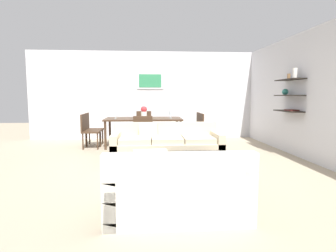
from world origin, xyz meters
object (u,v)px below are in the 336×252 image
(decorative_bowl, at_px, (188,155))
(wine_glass_left_far, at_px, (116,114))
(centerpiece_vase, at_px, (144,112))
(candle_jar, at_px, (205,155))
(dining_chair_foot, at_px, (143,132))
(loveseat_white, at_px, (176,189))
(apple_on_coffee_table, at_px, (180,155))
(wine_glass_left_near, at_px, (115,115))
(coffee_table, at_px, (193,168))
(wine_glass_right_near, at_px, (171,115))
(dining_chair_left_far, at_px, (91,127))
(sofa_beige, at_px, (166,148))
(dining_chair_left_near, at_px, (88,129))
(dining_chair_right_near, at_px, (197,128))
(wine_glass_right_far, at_px, (170,113))
(dining_table, at_px, (143,121))
(dining_chair_head, at_px, (144,124))
(dining_chair_right_far, at_px, (194,126))

(decorative_bowl, distance_m, wine_glass_left_far, 3.58)
(centerpiece_vase, bearing_deg, decorative_bowl, -76.61)
(candle_jar, bearing_deg, dining_chair_foot, 113.98)
(loveseat_white, height_order, dining_chair_foot, dining_chair_foot)
(apple_on_coffee_table, distance_m, wine_glass_left_near, 3.34)
(coffee_table, xyz_separation_m, dining_chair_foot, (-0.82, 2.18, 0.31))
(wine_glass_left_near, height_order, wine_glass_right_near, wine_glass_left_near)
(candle_jar, height_order, dining_chair_left_far, dining_chair_left_far)
(sofa_beige, xyz_separation_m, dining_chair_foot, (-0.48, 0.92, 0.21))
(sofa_beige, relative_size, dining_chair_left_near, 2.47)
(decorative_bowl, bearing_deg, dining_chair_right_near, 76.99)
(wine_glass_left_near, bearing_deg, centerpiece_vase, 5.10)
(apple_on_coffee_table, distance_m, dining_chair_left_near, 3.56)
(candle_jar, distance_m, dining_chair_left_near, 3.80)
(dining_chair_right_near, bearing_deg, wine_glass_right_far, 153.27)
(dining_table, distance_m, dining_chair_foot, 0.92)
(dining_chair_foot, xyz_separation_m, centerpiece_vase, (0.02, 0.84, 0.41))
(dining_chair_head, xyz_separation_m, dining_chair_right_far, (1.41, -0.68, 0.00))
(dining_chair_head, distance_m, dining_chair_left_near, 1.80)
(dining_chair_left_far, distance_m, wine_glass_right_far, 2.17)
(wine_glass_right_far, bearing_deg, candle_jar, -85.21)
(dining_table, distance_m, dining_chair_right_near, 1.44)
(sofa_beige, xyz_separation_m, loveseat_white, (-0.07, -2.53, 0.00))
(sofa_beige, bearing_deg, loveseat_white, -91.51)
(sofa_beige, relative_size, dining_chair_foot, 2.47)
(wine_glass_right_near, bearing_deg, centerpiece_vase, 174.68)
(dining_chair_foot, height_order, dining_chair_right_far, same)
(candle_jar, height_order, dining_table, dining_table)
(wine_glass_right_near, height_order, wine_glass_right_far, wine_glass_right_far)
(centerpiece_vase, bearing_deg, wine_glass_right_near, -5.32)
(loveseat_white, height_order, dining_chair_head, dining_chair_head)
(dining_chair_left_far, xyz_separation_m, centerpiece_vase, (1.43, -0.28, 0.41))
(dining_chair_left_near, bearing_deg, loveseat_white, -66.12)
(dining_table, relative_size, dining_chair_right_near, 2.28)
(wine_glass_right_near, bearing_deg, dining_table, 170.49)
(candle_jar, xyz_separation_m, dining_chair_left_near, (-2.41, 2.93, 0.08))
(dining_chair_left_far, bearing_deg, wine_glass_right_near, -9.13)
(decorative_bowl, bearing_deg, apple_on_coffee_table, -161.17)
(dining_table, relative_size, dining_chair_foot, 2.28)
(dining_chair_right_far, relative_size, wine_glass_left_far, 5.67)
(sofa_beige, xyz_separation_m, decorative_bowl, (0.26, -1.29, 0.13))
(dining_chair_foot, height_order, wine_glass_left_near, wine_glass_left_near)
(sofa_beige, xyz_separation_m, candle_jar, (0.52, -1.33, 0.13))
(decorative_bowl, relative_size, dining_chair_left_far, 0.39)
(dining_chair_foot, height_order, dining_chair_left_near, same)
(dining_chair_left_near, bearing_deg, centerpiece_vase, 6.64)
(coffee_table, height_order, candle_jar, candle_jar)
(wine_glass_right_far, bearing_deg, coffee_table, -88.35)
(apple_on_coffee_table, xyz_separation_m, dining_chair_foot, (-0.59, 2.26, 0.08))
(dining_chair_right_near, bearing_deg, centerpiece_vase, 173.21)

